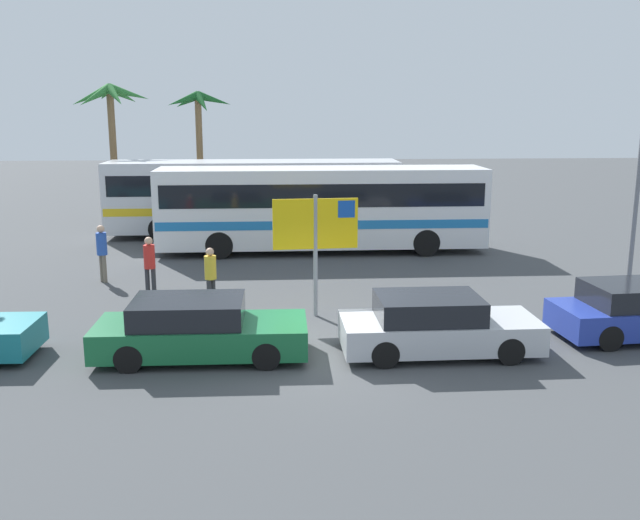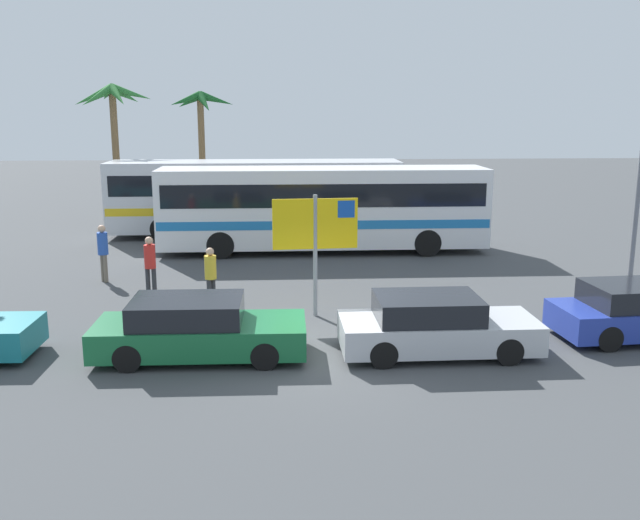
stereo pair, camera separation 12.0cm
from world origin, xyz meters
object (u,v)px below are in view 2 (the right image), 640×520
Objects in this scene: ferry_sign at (317,229)px; car_green at (197,329)px; car_silver at (435,326)px; pedestrian_near_sign at (150,262)px; bus_rear_coach at (255,194)px; car_blue at (640,312)px; bus_front_coach at (323,205)px; pedestrian_by_bus at (211,273)px; pedestrian_crossing_lot at (103,248)px.

car_green is at bearing -137.61° from ferry_sign.
car_silver is 8.82m from pedestrian_near_sign.
bus_rear_coach is 2.87× the size of car_blue.
bus_front_coach reaches higher than car_silver.
ferry_sign reaches higher than pedestrian_near_sign.
bus_front_coach is 11.95m from car_green.
pedestrian_near_sign reaches higher than car_silver.
car_green is 3.93m from pedestrian_by_bus.
pedestrian_crossing_lot reaches higher than pedestrian_by_bus.
ferry_sign is at bearing -72.43° from pedestrian_crossing_lot.
ferry_sign is at bearing -94.62° from bus_front_coach.
pedestrian_by_bus is (-0.87, -11.06, -0.80)m from bus_rear_coach.
bus_front_coach reaches higher than pedestrian_crossing_lot.
car_silver is at bearing -73.60° from bus_rear_coach.
ferry_sign is at bearing -80.64° from bus_rear_coach.
pedestrian_near_sign is 0.98× the size of pedestrian_crossing_lot.
car_green is (-0.81, -14.97, -1.15)m from bus_rear_coach.
car_blue is at bearing -21.16° from ferry_sign.
car_green is at bearing -93.08° from bus_rear_coach.
ferry_sign reaches higher than pedestrian_by_bus.
car_silver is (4.43, -15.05, -1.15)m from bus_rear_coach.
pedestrian_near_sign is at bearing -130.51° from bus_front_coach.
pedestrian_crossing_lot reaches higher than car_green.
pedestrian_crossing_lot is (-4.50, -7.94, -0.71)m from bus_rear_coach.
car_green is 2.59× the size of pedestrian_near_sign.
car_green is at bearing 22.93° from pedestrian_near_sign.
pedestrian_by_bus is (-3.53, -7.47, -0.80)m from bus_front_coach.
pedestrian_near_sign is (-12.22, 4.38, 0.42)m from car_blue.
ferry_sign is 0.75× the size of car_blue.
pedestrian_by_bus is at bearing 157.30° from ferry_sign.
car_blue is at bearing -64.61° from pedestrian_crossing_lot.
car_silver is 5.24m from car_green.
car_silver is 2.60× the size of pedestrian_by_bus.
ferry_sign is (1.98, -12.00, 0.54)m from bus_rear_coach.
pedestrian_by_bus is at bearing 59.55° from pedestrian_near_sign.
pedestrian_crossing_lot reaches higher than pedestrian_near_sign.
bus_front_coach is 8.30m from pedestrian_by_bus.
car_blue is 2.55× the size of pedestrian_by_bus.
ferry_sign is 1.91× the size of pedestrian_by_bus.
car_blue is 12.99m from pedestrian_near_sign.
car_blue and car_silver have the same top height.
bus_front_coach is 8.29m from pedestrian_near_sign.
bus_front_coach reaches higher than car_blue.
bus_rear_coach is at bearing 94.84° from ferry_sign.
car_silver is 2.40× the size of pedestrian_crossing_lot.
bus_front_coach is 2.87× the size of car_blue.
pedestrian_crossing_lot is (-6.48, 4.05, -1.25)m from ferry_sign.
ferry_sign reaches higher than car_blue.
pedestrian_by_bus is (-0.06, 3.91, 0.35)m from car_green.
pedestrian_by_bus is at bearing -81.05° from pedestrian_crossing_lot.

